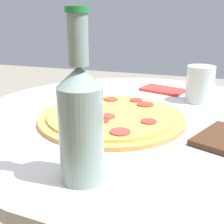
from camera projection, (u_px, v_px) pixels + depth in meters
name	position (u px, v px, depth m)	size (l,w,h in m)	color
table	(135.00, 184.00, 0.83)	(0.84, 0.84, 0.76)	silver
pizza	(112.00, 117.00, 0.74)	(0.35, 0.35, 0.02)	#C68E47
beer_bottle	(81.00, 120.00, 0.46)	(0.07, 0.07, 0.26)	gray
drinking_glass	(200.00, 84.00, 0.86)	(0.08, 0.08, 0.10)	silver
napkin	(163.00, 90.00, 0.98)	(0.15, 0.12, 0.01)	red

